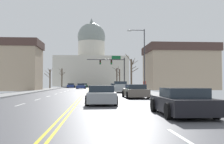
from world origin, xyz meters
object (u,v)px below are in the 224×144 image
Objects in this scene: signal_gantry at (114,65)px; sedan_oncoming_01 at (71,86)px; sedan_near_01 at (118,87)px; sedan_near_05 at (101,95)px; sedan_oncoming_02 at (84,85)px; bicycle_parked at (135,89)px; sedan_oncoming_00 at (81,86)px; sedan_near_00 at (115,87)px; sedan_near_04 at (135,91)px; pedestrian_00 at (145,85)px; sedan_near_03 at (97,90)px; sedan_near_06 at (182,102)px; street_lamp_right at (142,55)px; pickup_truck_near_02 at (120,87)px.

sedan_oncoming_01 is at bearing 119.83° from signal_gantry.
sedan_near_01 is 27.34m from sedan_near_05.
bicycle_parked is (9.42, -43.56, -0.09)m from sedan_oncoming_02.
signal_gantry reaches higher than bicycle_parked.
sedan_oncoming_02 is at bearing 90.23° from sedan_oncoming_00.
sedan_near_01 is at bearing -79.43° from sedan_oncoming_02.
sedan_near_00 is 11.05m from bicycle_parked.
signal_gantry is 1.82× the size of sedan_near_00.
signal_gantry reaches higher than sedan_oncoming_01.
sedan_near_00 is at bearing -91.98° from signal_gantry.
pedestrian_00 is at bearing 74.48° from sedan_near_04.
sedan_oncoming_00 reaches higher than sedan_oncoming_02.
sedan_oncoming_00 is at bearing -73.30° from sedan_oncoming_01.
sedan_oncoming_02 is at bearing 93.86° from sedan_near_03.
sedan_oncoming_02 is 2.45× the size of bicycle_parked.
sedan_near_04 is 1.03× the size of sedan_oncoming_00.
sedan_near_04 is 11.65m from pedestrian_00.
sedan_near_00 is at bearing 89.69° from sedan_near_06.
street_lamp_right is 8.62m from sedan_near_03.
sedan_near_00 is (-2.62, 15.09, -4.67)m from street_lamp_right.
sedan_oncoming_02 is 2.53× the size of pedestrian_00.
sedan_oncoming_02 is (-6.95, 45.13, -0.16)m from pickup_truck_near_02.
pedestrian_00 reaches higher than sedan_near_04.
sedan_near_04 is at bearing -99.22° from bicycle_parked.
sedan_near_05 is (-3.73, -27.08, -0.02)m from sedan_near_01.
sedan_oncoming_01 is 1.04× the size of sedan_oncoming_02.
sedan_near_06 is at bearing -96.67° from street_lamp_right.
sedan_near_03 is 0.92× the size of sedan_near_04.
bicycle_parked is at bearing -77.87° from sedan_near_00.
pickup_truck_near_02 is (-0.29, -6.33, 0.13)m from sedan_near_01.
sedan_near_01 reaches higher than sedan_oncoming_00.
sedan_near_01 is 6.34m from pickup_truck_near_02.
sedan_oncoming_00 is 27.41m from pedestrian_00.
sedan_near_00 reaches higher than sedan_near_03.
sedan_near_05 is at bearing -96.19° from sedan_near_00.
sedan_near_01 is (0.14, -6.04, -0.00)m from sedan_near_00.
pickup_truck_near_02 is at bearing -147.61° from bicycle_parked.
bicycle_parked is at bearing 80.78° from sedan_near_04.
sedan_oncoming_02 is at bearing 98.75° from pickup_truck_near_02.
signal_gantry is at bearing 89.45° from sedan_near_04.
street_lamp_right is 39.52m from sedan_oncoming_01.
street_lamp_right is at bearing 29.85° from sedan_near_03.
sedan_near_00 is 26.11m from sedan_near_04.
street_lamp_right is 27.87m from sedan_oncoming_00.
street_lamp_right is 19.64m from sedan_near_05.
signal_gantry is 5.73m from sedan_near_00.
sedan_near_06 is 50.35m from sedan_oncoming_00.
sedan_near_01 is 18.15m from sedan_oncoming_00.
sedan_near_04 is 2.74× the size of pedestrian_00.
sedan_oncoming_01 reaches higher than sedan_near_03.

